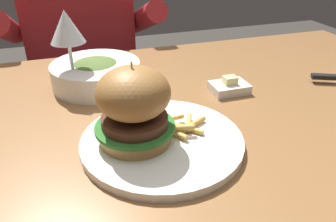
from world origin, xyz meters
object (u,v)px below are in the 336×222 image
object	(u,v)px
soup_bowl	(96,73)
diner_person	(85,76)
burger_sandwich	(134,106)
main_plate	(162,141)
butter_dish	(229,87)
wine_glass	(67,30)

from	to	relation	value
soup_bowl	diner_person	size ratio (longest dim) A/B	0.17
burger_sandwich	diner_person	world-z (taller)	diner_person
main_plate	diner_person	distance (m)	0.79
main_plate	burger_sandwich	world-z (taller)	burger_sandwich
butter_dish	diner_person	size ratio (longest dim) A/B	0.07
wine_glass	main_plate	bearing A→B (deg)	-64.66
diner_person	wine_glass	bearing A→B (deg)	-95.56
soup_bowl	wine_glass	bearing A→B (deg)	-160.27
soup_bowl	burger_sandwich	bearing A→B (deg)	-83.94
diner_person	butter_dish	bearing A→B (deg)	-66.66
soup_bowl	main_plate	bearing A→B (deg)	-75.43
burger_sandwich	diner_person	distance (m)	0.80
diner_person	burger_sandwich	bearing A→B (deg)	-87.92
soup_bowl	butter_dish	bearing A→B (deg)	-25.14
main_plate	burger_sandwich	bearing A→B (deg)	170.56
wine_glass	butter_dish	size ratio (longest dim) A/B	2.21
wine_glass	soup_bowl	world-z (taller)	wine_glass
wine_glass	butter_dish	world-z (taller)	wine_glass
butter_dish	diner_person	xyz separation A→B (m)	(-0.27, 0.62, -0.19)
burger_sandwich	butter_dish	bearing A→B (deg)	29.85
burger_sandwich	diner_person	size ratio (longest dim) A/B	0.11
butter_dish	diner_person	world-z (taller)	diner_person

